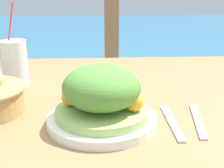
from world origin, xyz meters
name	(u,v)px	position (x,y,z in m)	size (l,w,h in m)	color
patio_table	(127,135)	(0.00, 0.00, 0.68)	(1.11, 0.99, 0.78)	#997047
railing_fence	(111,32)	(0.00, 0.83, 0.83)	(2.80, 0.08, 1.11)	brown
sea_backdrop	(102,48)	(0.00, 3.33, 0.22)	(12.00, 4.00, 0.43)	teal
salad_plate	(102,99)	(-0.07, -0.12, 0.84)	(0.24, 0.24, 0.14)	white
drink_glass	(14,64)	(-0.32, 0.15, 0.85)	(0.08, 0.08, 0.25)	silver
fork	(172,122)	(0.09, -0.13, 0.78)	(0.02, 0.18, 0.00)	silver
knife	(198,121)	(0.15, -0.12, 0.78)	(0.05, 0.18, 0.00)	silver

